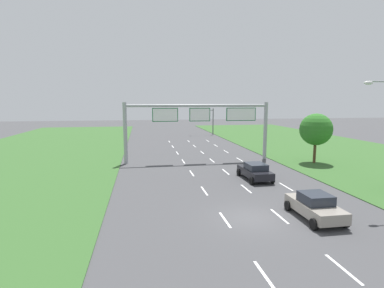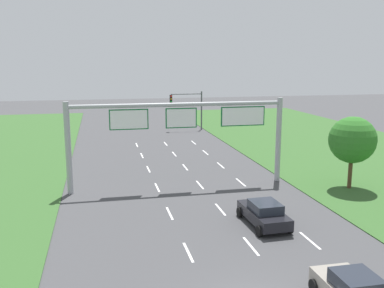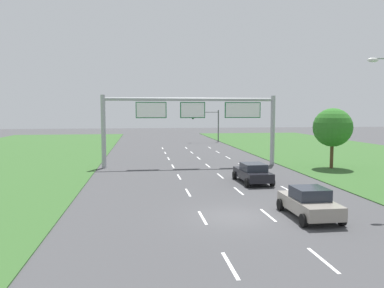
{
  "view_description": "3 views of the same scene",
  "coord_description": "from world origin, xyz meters",
  "px_view_note": "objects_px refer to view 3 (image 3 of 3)",
  "views": [
    {
      "loc": [
        -6.6,
        -16.63,
        7.08
      ],
      "look_at": [
        -0.93,
        16.66,
        2.27
      ],
      "focal_mm": 28.0,
      "sensor_mm": 36.0,
      "label": 1
    },
    {
      "loc": [
        -6.07,
        -14.6,
        9.93
      ],
      "look_at": [
        1.22,
        18.6,
        3.3
      ],
      "focal_mm": 40.0,
      "sensor_mm": 36.0,
      "label": 2
    },
    {
      "loc": [
        -4.83,
        -18.58,
        5.49
      ],
      "look_at": [
        -0.26,
        14.95,
        2.47
      ],
      "focal_mm": 35.0,
      "sensor_mm": 36.0,
      "label": 3
    }
  ],
  "objects_px": {
    "car_near_red": "(309,203)",
    "car_lead_silver": "(253,173)",
    "roadside_tree_mid": "(333,128)",
    "traffic_light_mast": "(207,120)",
    "sign_gantry": "(193,116)"
  },
  "relations": [
    {
      "from": "sign_gantry",
      "to": "traffic_light_mast",
      "type": "height_order",
      "value": "sign_gantry"
    },
    {
      "from": "car_lead_silver",
      "to": "roadside_tree_mid",
      "type": "bearing_deg",
      "value": 29.4
    },
    {
      "from": "car_near_red",
      "to": "traffic_light_mast",
      "type": "height_order",
      "value": "traffic_light_mast"
    },
    {
      "from": "car_near_red",
      "to": "car_lead_silver",
      "type": "height_order",
      "value": "car_near_red"
    },
    {
      "from": "traffic_light_mast",
      "to": "roadside_tree_mid",
      "type": "relative_size",
      "value": 0.98
    },
    {
      "from": "car_near_red",
      "to": "roadside_tree_mid",
      "type": "distance_m",
      "value": 18.08
    },
    {
      "from": "car_near_red",
      "to": "roadside_tree_mid",
      "type": "height_order",
      "value": "roadside_tree_mid"
    },
    {
      "from": "car_lead_silver",
      "to": "sign_gantry",
      "type": "xyz_separation_m",
      "value": [
        -3.31,
        9.12,
        4.18
      ]
    },
    {
      "from": "roadside_tree_mid",
      "to": "car_near_red",
      "type": "bearing_deg",
      "value": -121.65
    },
    {
      "from": "car_lead_silver",
      "to": "roadside_tree_mid",
      "type": "relative_size",
      "value": 0.77
    },
    {
      "from": "sign_gantry",
      "to": "traffic_light_mast",
      "type": "distance_m",
      "value": 28.62
    },
    {
      "from": "car_lead_silver",
      "to": "sign_gantry",
      "type": "distance_m",
      "value": 10.57
    },
    {
      "from": "car_lead_silver",
      "to": "traffic_light_mast",
      "type": "xyz_separation_m",
      "value": [
        3.09,
        37.0,
        3.09
      ]
    },
    {
      "from": "car_lead_silver",
      "to": "traffic_light_mast",
      "type": "distance_m",
      "value": 37.26
    },
    {
      "from": "car_near_red",
      "to": "car_lead_silver",
      "type": "relative_size",
      "value": 0.94
    }
  ]
}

